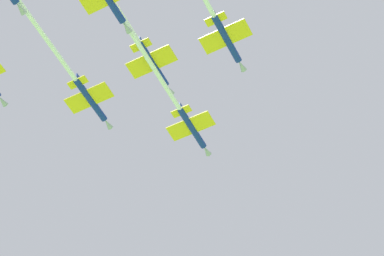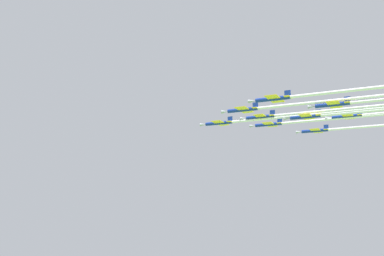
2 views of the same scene
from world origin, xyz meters
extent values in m
cylinder|color=navy|center=(-4.64, 19.96, 113.78)|extent=(2.90, 10.39, 1.26)
cone|color=#9EA3AD|center=(-3.62, 26.18, 113.78)|extent=(1.55, 2.46, 1.20)
cube|color=yellow|center=(-4.73, 19.39, 113.72)|extent=(9.64, 5.09, 0.21)
cube|color=yellow|center=(-5.36, 15.50, 113.78)|extent=(4.11, 2.21, 0.21)
cube|color=navy|center=(-5.35, 15.59, 114.81)|extent=(0.48, 1.84, 2.06)
cylinder|color=navy|center=(-21.24, 8.00, 114.32)|extent=(2.90, 10.39, 1.26)
cone|color=#9EA3AD|center=(-20.23, 14.22, 114.32)|extent=(1.55, 2.46, 1.20)
cube|color=yellow|center=(-21.33, 7.43, 114.26)|extent=(9.64, 5.09, 0.21)
cube|color=yellow|center=(-21.97, 3.54, 114.32)|extent=(4.11, 2.21, 0.21)
cube|color=navy|center=(-21.95, 3.63, 115.35)|extent=(0.48, 1.84, 2.06)
cylinder|color=navy|center=(7.32, 3.35, 114.63)|extent=(2.90, 10.39, 1.26)
cone|color=#9EA3AD|center=(8.33, 9.58, 114.63)|extent=(1.55, 2.46, 1.20)
cube|color=yellow|center=(7.23, 2.79, 114.57)|extent=(9.64, 5.09, 0.21)
cube|color=yellow|center=(6.59, -1.11, 114.63)|extent=(4.11, 2.21, 0.21)
cube|color=navy|center=(6.61, -1.02, 115.66)|extent=(0.48, 1.84, 2.06)
cylinder|color=navy|center=(-7.19, 4.25, 114.60)|extent=(2.90, 10.39, 1.26)
cone|color=#9EA3AD|center=(-6.18, 10.47, 114.60)|extent=(1.55, 2.46, 1.20)
cube|color=yellow|center=(-7.29, 3.68, 114.54)|extent=(9.64, 5.09, 0.21)
cube|color=yellow|center=(-7.92, -0.21, 114.60)|extent=(4.11, 2.21, 0.21)
cube|color=navy|center=(-7.90, -0.12, 115.63)|extent=(0.48, 1.84, 2.06)
cone|color=#9EA3AD|center=(-36.83, 2.27, 113.15)|extent=(1.55, 2.46, 1.20)
cone|color=#9EA3AD|center=(-8.74, -5.24, 113.18)|extent=(1.55, 2.46, 1.20)
cone|color=#9EA3AD|center=(-24.88, -14.34, 113.08)|extent=(1.55, 2.46, 1.20)
camera|label=1|loc=(20.73, -58.80, 2.82)|focal=66.00mm
camera|label=2|loc=(-179.97, -20.89, 77.27)|focal=46.78mm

